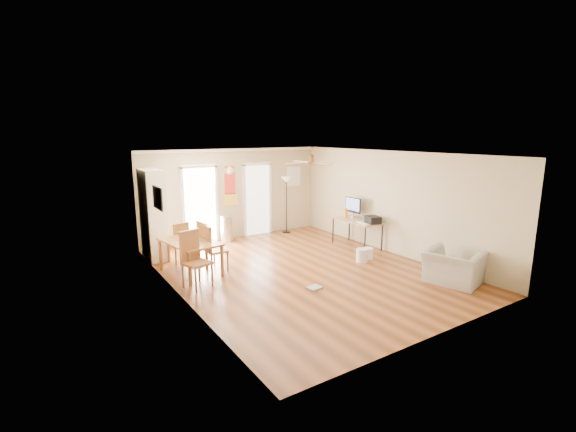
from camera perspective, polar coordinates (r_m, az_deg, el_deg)
floor at (r=9.03m, az=2.08°, el=-7.82°), size 7.00×7.00×0.00m
ceiling at (r=8.52m, az=2.21°, el=8.90°), size 5.50×7.00×0.00m
wall_back at (r=11.68m, az=-7.73°, el=3.16°), size 5.50×0.04×2.60m
wall_front at (r=6.22m, az=20.96°, el=-5.11°), size 5.50×0.04×2.60m
wall_left at (r=7.49m, az=-15.41°, el=-1.98°), size 0.04×7.00×2.60m
wall_right at (r=10.47m, az=14.60°, el=1.90°), size 0.04×7.00×2.60m
crown_molding at (r=8.52m, az=2.21°, el=8.63°), size 5.50×7.00×0.08m
kitchen_doorway at (r=11.31m, az=-12.48°, el=1.42°), size 0.90×0.10×2.10m
bathroom_doorway at (r=12.04m, az=-4.43°, el=2.28°), size 0.80×0.10×2.10m
wall_decal at (r=11.57m, az=-8.28°, el=4.31°), size 0.46×0.03×1.10m
ac_grille at (r=12.60m, az=0.79°, el=5.72°), size 0.50×0.04×0.60m
framed_poster at (r=8.74m, az=-18.17°, el=2.46°), size 0.04×0.66×0.48m
ceiling_fan at (r=8.28m, az=3.40°, el=7.63°), size 1.24×1.24×0.20m
bookshelf at (r=10.20m, az=-18.76°, el=0.21°), size 0.74×1.07×2.19m
dining_table at (r=9.03m, az=-13.79°, el=-5.71°), size 1.11×1.59×0.73m
dining_chair_right_a at (r=9.35m, az=-11.06°, el=-3.94°), size 0.48×0.48×1.06m
dining_chair_right_b at (r=9.03m, az=-10.21°, el=-4.52°), size 0.45×0.45×1.04m
dining_chair_near at (r=8.12m, az=-12.92°, el=-6.17°), size 0.59×0.59×1.13m
dining_chair_far at (r=9.84m, az=-15.48°, el=-3.63°), size 0.48×0.48×0.97m
trash_can at (r=11.44m, az=-8.78°, el=-1.79°), size 0.44×0.44×0.75m
torchiere_lamp at (r=12.23m, az=-0.22°, el=1.59°), size 0.34×0.34×1.73m
computer_desk at (r=10.96m, az=9.80°, el=-2.46°), size 0.68×1.36×0.73m
imac at (r=11.12m, az=9.25°, el=1.17°), size 0.24×0.61×0.56m
keyboard at (r=10.50m, az=10.64°, el=-1.03°), size 0.24×0.46×0.02m
printer at (r=10.57m, az=12.07°, el=-0.52°), size 0.40×0.43×0.19m
orange_bottle at (r=11.10m, az=8.28°, el=0.41°), size 0.10×0.10×0.27m
wastebasket_a at (r=9.74m, az=10.55°, el=-5.55°), size 0.34×0.34×0.32m
wastebasket_b at (r=10.02m, az=11.41°, el=-5.24°), size 0.26×0.26×0.27m
floor_cloth at (r=8.03m, az=3.81°, el=-10.22°), size 0.31×0.26×0.04m
armchair at (r=8.86m, az=22.53°, el=-6.80°), size 1.16×1.26×0.68m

